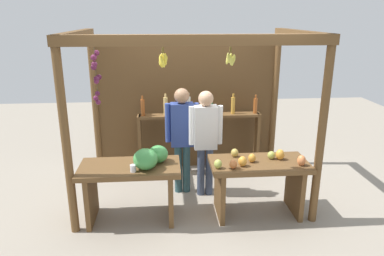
{
  "coord_description": "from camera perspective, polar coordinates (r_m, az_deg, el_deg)",
  "views": [
    {
      "loc": [
        -0.38,
        -4.86,
        2.53
      ],
      "look_at": [
        0.0,
        -0.19,
        1.05
      ],
      "focal_mm": 33.52,
      "sensor_mm": 36.0,
      "label": 1
    }
  ],
  "objects": [
    {
      "name": "vendor_woman",
      "position": [
        5.04,
        2.15,
        -1.07
      ],
      "size": [
        0.48,
        0.21,
        1.55
      ],
      "rotation": [
        0.0,
        0.0,
        -0.18
      ],
      "color": "#3D4963",
      "rests_on": "ground"
    },
    {
      "name": "fruit_counter_left",
      "position": [
        4.58,
        -8.91,
        -7.34
      ],
      "size": [
        1.26,
        0.64,
        1.0
      ],
      "color": "brown",
      "rests_on": "ground"
    },
    {
      "name": "market_stall",
      "position": [
        5.43,
        -0.6,
        5.07
      ],
      "size": [
        3.11,
        1.98,
        2.34
      ],
      "color": "brown",
      "rests_on": "ground"
    },
    {
      "name": "ground_plane",
      "position": [
        5.49,
        -0.16,
        -9.93
      ],
      "size": [
        12.0,
        12.0,
        0.0
      ],
      "primitive_type": "plane",
      "color": "gray",
      "rests_on": "ground"
    },
    {
      "name": "fruit_counter_right",
      "position": [
        4.76,
        10.49,
        -7.39
      ],
      "size": [
        1.26,
        0.64,
        0.88
      ],
      "color": "brown",
      "rests_on": "ground"
    },
    {
      "name": "bottle_shelf_unit",
      "position": [
        5.85,
        1.12,
        0.23
      ],
      "size": [
        2.0,
        0.22,
        1.35
      ],
      "color": "brown",
      "rests_on": "ground"
    },
    {
      "name": "vendor_man",
      "position": [
        5.12,
        -1.59,
        -0.62
      ],
      "size": [
        0.48,
        0.21,
        1.57
      ],
      "rotation": [
        0.0,
        0.0,
        0.19
      ],
      "color": "#2C4F56",
      "rests_on": "ground"
    }
  ]
}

